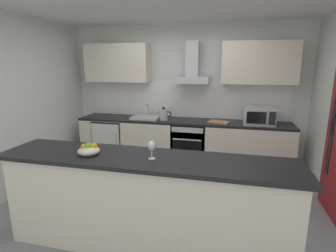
% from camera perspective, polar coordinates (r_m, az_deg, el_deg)
% --- Properties ---
extents(ground, '(5.35, 4.63, 0.02)m').
position_cam_1_polar(ground, '(3.72, -1.59, -17.38)').
color(ground, gray).
extents(wall_back, '(5.35, 0.12, 2.60)m').
position_cam_1_polar(wall_back, '(5.07, 3.85, 6.58)').
color(wall_back, silver).
rests_on(wall_back, ground).
extents(wall_left, '(0.12, 4.63, 2.60)m').
position_cam_1_polar(wall_left, '(4.40, -31.16, 3.70)').
color(wall_left, silver).
rests_on(wall_left, ground).
extents(backsplash_tile, '(3.69, 0.02, 0.66)m').
position_cam_1_polar(backsplash_tile, '(5.01, 3.70, 5.69)').
color(backsplash_tile, white).
extents(counter_back, '(3.82, 0.60, 0.90)m').
position_cam_1_polar(counter_back, '(4.87, 2.94, -3.90)').
color(counter_back, beige).
rests_on(counter_back, ground).
extents(counter_island, '(2.98, 0.64, 1.00)m').
position_cam_1_polar(counter_island, '(2.80, -4.88, -16.31)').
color(counter_island, beige).
rests_on(counter_island, ground).
extents(upper_cabinets, '(3.77, 0.32, 0.70)m').
position_cam_1_polar(upper_cabinets, '(4.81, 3.49, 13.51)').
color(upper_cabinets, beige).
extents(oven, '(0.60, 0.62, 0.80)m').
position_cam_1_polar(oven, '(4.82, 4.70, -3.99)').
color(oven, slate).
rests_on(oven, ground).
extents(refrigerator, '(0.58, 0.60, 0.85)m').
position_cam_1_polar(refrigerator, '(5.27, -11.99, -3.15)').
color(refrigerator, white).
rests_on(refrigerator, ground).
extents(microwave, '(0.50, 0.38, 0.30)m').
position_cam_1_polar(microwave, '(4.63, 19.19, 2.11)').
color(microwave, '#B7BABC').
rests_on(microwave, counter_back).
extents(sink, '(0.50, 0.40, 0.26)m').
position_cam_1_polar(sink, '(4.91, -4.79, 1.95)').
color(sink, silver).
rests_on(sink, counter_back).
extents(kettle, '(0.29, 0.15, 0.24)m').
position_cam_1_polar(kettle, '(4.75, -0.95, 2.57)').
color(kettle, '#B7BABC').
rests_on(kettle, counter_back).
extents(range_hood, '(0.62, 0.45, 0.72)m').
position_cam_1_polar(range_hood, '(4.74, 5.25, 12.00)').
color(range_hood, '#B7BABC').
extents(wine_glass, '(0.08, 0.08, 0.18)m').
position_cam_1_polar(wine_glass, '(2.50, -3.55, -4.48)').
color(wine_glass, silver).
rests_on(wine_glass, counter_island).
extents(fruit_bowl, '(0.22, 0.22, 0.13)m').
position_cam_1_polar(fruit_bowl, '(2.77, -16.82, -5.03)').
color(fruit_bowl, beige).
rests_on(fruit_bowl, counter_island).
extents(chopping_board, '(0.39, 0.31, 0.02)m').
position_cam_1_polar(chopping_board, '(4.64, 11.05, 0.88)').
color(chopping_board, tan).
rests_on(chopping_board, counter_back).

